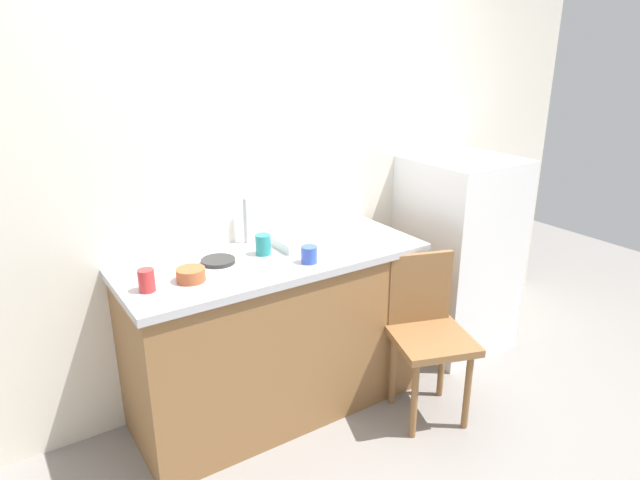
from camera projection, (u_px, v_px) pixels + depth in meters
ground_plane at (373, 461)px, 2.76m from camera, size 8.00×8.00×0.00m
back_wall at (268, 157)px, 3.09m from camera, size 4.80×0.10×2.70m
cabinet_base at (277, 337)px, 3.04m from camera, size 1.55×0.60×0.88m
countertop at (274, 259)px, 2.88m from camera, size 1.59×0.64×0.04m
faucet at (246, 221)px, 3.01m from camera, size 0.02×0.02×0.25m
refrigerator at (457, 254)px, 3.67m from camera, size 0.62×0.62×1.27m
chair at (427, 329)px, 2.99m from camera, size 0.51×0.51×0.89m
dish_tray at (302, 241)px, 3.01m from camera, size 0.28×0.20×0.05m
terracotta_bowl at (191, 275)px, 2.56m from camera, size 0.13×0.13×0.06m
hotplate at (218, 261)px, 2.78m from camera, size 0.17×0.17×0.02m
cup_red at (147, 280)px, 2.45m from camera, size 0.07×0.07×0.10m
cup_teal at (263, 245)px, 2.87m from camera, size 0.08×0.08×0.11m
cup_blue at (309, 255)px, 2.77m from camera, size 0.08×0.08×0.08m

